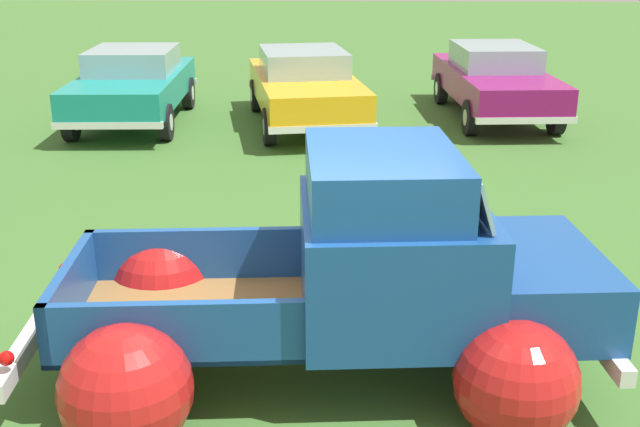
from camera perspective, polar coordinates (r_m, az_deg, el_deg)
The scene contains 5 objects.
ground_plane at distance 6.68m, azimuth -0.57°, elevation -11.49°, with size 80.00×80.00×0.00m, color #3D6B2D.
vintage_pickup_truck at distance 6.35m, azimuth 2.93°, elevation -5.54°, with size 4.77×3.08×1.96m.
show_car_0 at distance 15.66m, azimuth -13.59°, elevation 9.31°, with size 2.13×4.44×1.43m.
show_car_1 at distance 15.09m, azimuth -1.15°, elevation 9.47°, with size 2.72×4.80×1.43m.
show_car_2 at distance 16.12m, azimuth 12.74°, elevation 9.65°, with size 2.15×4.69×1.43m.
Camera 1 is at (0.32, -5.71, 3.46)m, focal length 43.52 mm.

